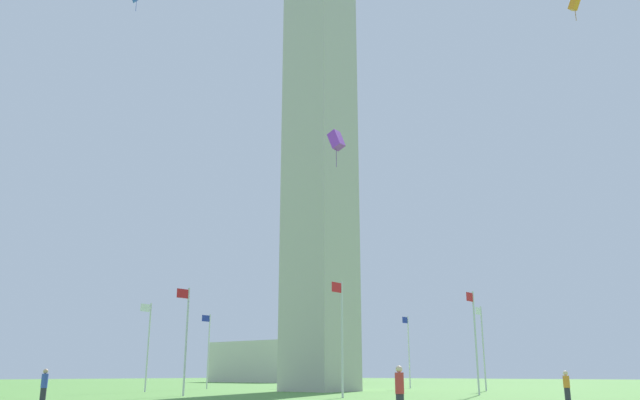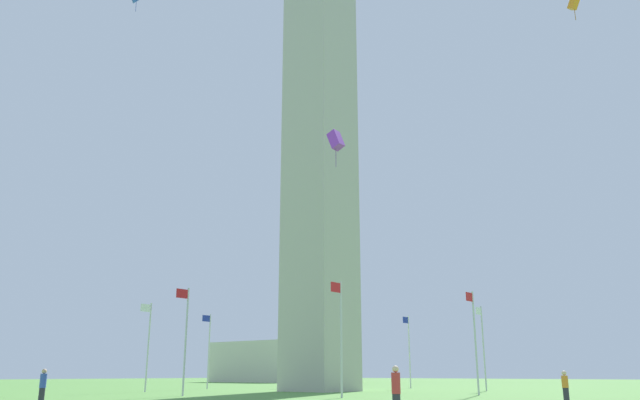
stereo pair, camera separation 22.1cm
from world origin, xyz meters
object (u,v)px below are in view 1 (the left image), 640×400
Objects in this scene: flagpole_n at (186,335)px; flagpole_e at (475,337)px; person_blue_shirt at (44,387)px; distant_building at (280,362)px; kite_purple_box at (336,140)px; kite_orange_box at (574,4)px; flagpole_se at (483,344)px; flagpole_w at (208,347)px; person_orange_shirt at (567,388)px; flagpole_sw at (307,349)px; flagpole_s at (408,348)px; obelisk_monument at (320,133)px; flagpole_ne at (342,332)px; flagpole_nw at (148,342)px; person_red_shirt at (400,391)px.

flagpole_n is 20.85m from flagpole_e.
distant_building is (-68.75, -47.83, 2.55)m from person_blue_shirt.
kite_orange_box reaches higher than kite_purple_box.
person_blue_shirt is at bearing -21.59° from flagpole_e.
flagpole_e and flagpole_se have the same top height.
flagpole_se is 0.39× the size of distant_building.
kite_purple_box is (17.03, -3.28, 15.24)m from flagpole_se.
person_orange_shirt is at bearing 75.92° from flagpole_w.
flagpole_sw is at bearing -134.10° from kite_purple_box.
flagpole_e is 1.00× the size of flagpole_s.
flagpole_e is at bearing 22.50° from flagpole_se.
flagpole_ne is at bearing 44.82° from obelisk_monument.
flagpole_se is 1.00× the size of flagpole_nw.
flagpole_e is 4.16× the size of person_red_shirt.
flagpole_nw reaches higher than distant_building.
flagpole_e is 29.49m from flagpole_w.
person_red_shirt is at bearing 69.36° from flagpole_n.
person_blue_shirt is at bearing -39.73° from kite_orange_box.
kite_purple_box reaches higher than flagpole_e.
person_blue_shirt is 0.97× the size of person_red_shirt.
flagpole_s is at bearing 180.00° from flagpole_n.
person_orange_shirt is 0.92× the size of person_red_shirt.
distant_building is (-41.89, -43.68, -20.42)m from obelisk_monument.
flagpole_se and flagpole_s have the same top height.
person_orange_shirt is (-0.64, 13.86, -3.26)m from flagpole_ne.
flagpole_s is at bearing -112.50° from flagpole_se.
flagpole_se is at bearing 6.75° from person_blue_shirt.
kite_orange_box is (-24.94, 20.72, 25.83)m from person_blue_shirt.
flagpole_sw is (-10.43, -25.17, 0.00)m from flagpole_e.
flagpole_nw is at bearing -112.50° from flagpole_n.
person_red_shirt is at bearing 44.38° from obelisk_monument.
flagpole_nw is 4.52× the size of person_orange_shirt.
flagpole_n and flagpole_ne have the same top height.
flagpole_ne is 1.00× the size of flagpole_nw.
person_red_shirt is (23.39, 37.70, -3.19)m from flagpole_w.
flagpole_nw reaches higher than person_orange_shirt.
person_blue_shirt is at bearing 35.18° from flagpole_w.
person_red_shirt is (38.14, 22.96, -3.19)m from flagpole_s.
flagpole_s is 51.47m from distant_building.
flagpole_n and flagpole_se have the same top height.
distant_building is (-48.55, -50.83, -15.91)m from kite_purple_box.
kite_orange_box is (-8.57, 14.44, 22.61)m from flagpole_ne.
flagpole_s is at bearing -135.00° from flagpole_e.
distant_building is (-52.38, -33.26, -0.67)m from flagpole_nw.
obelisk_monument is 24.65m from flagpole_w.
distant_building is at bearing -125.68° from flagpole_e.
person_blue_shirt is 0.09× the size of distant_building.
obelisk_monument is at bearing 90.25° from flagpole_w.
person_orange_shirt is (-0.64, 34.72, -3.26)m from flagpole_nw.
flagpole_ne is at bearing 112.50° from flagpole_n.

